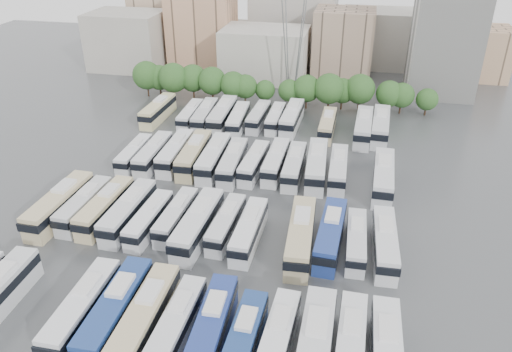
% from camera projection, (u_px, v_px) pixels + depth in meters
% --- Properties ---
extents(ground, '(220.00, 220.00, 0.00)m').
position_uv_depth(ground, '(225.00, 210.00, 69.48)').
color(ground, '#424447').
rests_on(ground, ground).
extents(tree_line, '(64.30, 7.69, 8.02)m').
position_uv_depth(tree_line, '(264.00, 85.00, 103.99)').
color(tree_line, black).
rests_on(tree_line, ground).
extents(city_buildings, '(102.00, 35.00, 20.00)m').
position_uv_depth(city_buildings, '(268.00, 35.00, 128.77)').
color(city_buildings, '#9E998E').
rests_on(city_buildings, ground).
extents(apartment_tower, '(14.00, 14.00, 26.00)m').
position_uv_depth(apartment_tower, '(446.00, 34.00, 106.88)').
color(apartment_tower, silver).
rests_on(apartment_tower, ground).
extents(electricity_pylon, '(9.00, 6.91, 33.83)m').
position_uv_depth(electricity_pylon, '(294.00, 8.00, 103.11)').
color(electricity_pylon, slate).
rests_on(electricity_pylon, ground).
extents(bus_r0_s4, '(2.79, 12.53, 3.93)m').
position_uv_depth(bus_r0_s4, '(83.00, 308.00, 49.93)').
color(bus_r0_s4, silver).
rests_on(bus_r0_s4, ground).
extents(bus_r0_s5, '(3.11, 13.29, 4.15)m').
position_uv_depth(bus_r0_s5, '(116.00, 311.00, 49.48)').
color(bus_r0_s5, navy).
rests_on(bus_r0_s5, ground).
extents(bus_r0_s6, '(2.90, 12.91, 4.04)m').
position_uv_depth(bus_r0_s6, '(146.00, 317.00, 48.80)').
color(bus_r0_s6, '#C8B68A').
rests_on(bus_r0_s6, ground).
extents(bus_r0_s7, '(2.73, 11.49, 3.59)m').
position_uv_depth(bus_r0_s7, '(177.00, 324.00, 48.23)').
color(bus_r0_s7, silver).
rests_on(bus_r0_s7, ground).
extents(bus_r0_s8, '(3.14, 12.49, 3.89)m').
position_uv_depth(bus_r0_s8, '(212.00, 328.00, 47.60)').
color(bus_r0_s8, navy).
rests_on(bus_r0_s8, ground).
extents(bus_r0_s9, '(2.76, 11.61, 3.63)m').
position_uv_depth(bus_r0_s9, '(243.00, 343.00, 46.18)').
color(bus_r0_s9, navy).
rests_on(bus_r0_s9, ground).
extents(bus_r0_s10, '(3.03, 11.65, 3.62)m').
position_uv_depth(bus_r0_s10, '(277.00, 341.00, 46.32)').
color(bus_r0_s10, white).
rests_on(bus_r0_s10, ground).
extents(bus_r0_s11, '(3.07, 13.66, 4.28)m').
position_uv_depth(bus_r0_s11, '(314.00, 351.00, 44.94)').
color(bus_r0_s11, silver).
rests_on(bus_r0_s11, ground).
extents(bus_r0_s12, '(2.89, 11.98, 3.74)m').
position_uv_depth(bus_r0_s12, '(350.00, 347.00, 45.65)').
color(bus_r0_s12, silver).
rests_on(bus_r0_s12, ground).
extents(bus_r1_s0, '(3.27, 13.51, 4.22)m').
position_uv_depth(bus_r1_s0, '(60.00, 204.00, 66.97)').
color(bus_r1_s0, '#CCBA8C').
rests_on(bus_r1_s0, ground).
extents(bus_r1_s1, '(2.85, 11.73, 3.66)m').
position_uv_depth(bus_r1_s1, '(84.00, 205.00, 67.35)').
color(bus_r1_s1, silver).
rests_on(bus_r1_s1, ground).
extents(bus_r1_s2, '(3.12, 12.39, 3.86)m').
position_uv_depth(bus_r1_s2, '(105.00, 207.00, 66.72)').
color(bus_r1_s2, beige).
rests_on(bus_r1_s2, ground).
extents(bus_r1_s3, '(3.08, 12.67, 3.95)m').
position_uv_depth(bus_r1_s3, '(128.00, 211.00, 65.67)').
color(bus_r1_s3, silver).
rests_on(bus_r1_s3, ground).
extents(bus_r1_s4, '(2.82, 11.09, 3.45)m').
position_uv_depth(bus_r1_s4, '(149.00, 219.00, 64.46)').
color(bus_r1_s4, white).
rests_on(bus_r1_s4, ground).
extents(bus_r1_s5, '(2.75, 11.08, 3.45)m').
position_uv_depth(bus_r1_s5, '(177.00, 216.00, 65.08)').
color(bus_r1_s5, silver).
rests_on(bus_r1_s5, ground).
extents(bus_r1_s6, '(3.38, 13.32, 4.15)m').
position_uv_depth(bus_r1_s6, '(198.00, 224.00, 62.87)').
color(bus_r1_s6, silver).
rests_on(bus_r1_s6, ground).
extents(bus_r1_s7, '(2.87, 11.05, 3.44)m').
position_uv_depth(bus_r1_s7, '(226.00, 224.00, 63.60)').
color(bus_r1_s7, silver).
rests_on(bus_r1_s7, ground).
extents(bus_r1_s8, '(2.71, 11.65, 3.64)m').
position_uv_depth(bus_r1_s8, '(249.00, 230.00, 62.09)').
color(bus_r1_s8, silver).
rests_on(bus_r1_s8, ground).
extents(bus_r1_s10, '(3.58, 13.59, 4.23)m').
position_uv_depth(bus_r1_s10, '(301.00, 236.00, 60.60)').
color(bus_r1_s10, tan).
rests_on(bus_r1_s10, ground).
extents(bus_r1_s11, '(3.36, 12.76, 3.97)m').
position_uv_depth(bus_r1_s11, '(330.00, 234.00, 61.12)').
color(bus_r1_s11, navy).
rests_on(bus_r1_s11, ground).
extents(bus_r1_s12, '(2.58, 10.82, 3.38)m').
position_uv_depth(bus_r1_s12, '(356.00, 240.00, 60.43)').
color(bus_r1_s12, silver).
rests_on(bus_r1_s12, ground).
extents(bus_r1_s13, '(3.07, 12.20, 3.80)m').
position_uv_depth(bus_r1_s13, '(385.00, 243.00, 59.70)').
color(bus_r1_s13, silver).
rests_on(bus_r1_s13, ground).
extents(bus_r2_s1, '(2.48, 10.80, 3.38)m').
position_uv_depth(bus_r2_s1, '(134.00, 154.00, 81.44)').
color(bus_r2_s1, silver).
rests_on(bus_r2_s1, ground).
extents(bus_r2_s2, '(2.78, 12.04, 3.77)m').
position_uv_depth(bus_r2_s2, '(153.00, 154.00, 81.05)').
color(bus_r2_s2, silver).
rests_on(bus_r2_s2, ground).
extents(bus_r2_s3, '(2.99, 12.57, 3.93)m').
position_uv_depth(bus_r2_s3, '(175.00, 152.00, 81.34)').
color(bus_r2_s3, silver).
rests_on(bus_r2_s3, ground).
extents(bus_r2_s4, '(3.39, 13.15, 4.09)m').
position_uv_depth(bus_r2_s4, '(194.00, 154.00, 80.48)').
color(bus_r2_s4, '#C2B385').
rests_on(bus_r2_s4, ground).
extents(bus_r2_s5, '(3.09, 12.98, 4.06)m').
position_uv_depth(bus_r2_s5, '(214.00, 158.00, 79.49)').
color(bus_r2_s5, silver).
rests_on(bus_r2_s5, ground).
extents(bus_r2_s6, '(3.17, 12.48, 3.89)m').
position_uv_depth(bus_r2_s6, '(233.00, 162.00, 78.30)').
color(bus_r2_s6, silver).
rests_on(bus_r2_s6, ground).
extents(bus_r2_s7, '(3.05, 11.50, 3.57)m').
position_uv_depth(bus_r2_s7, '(254.00, 163.00, 78.42)').
color(bus_r2_s7, silver).
rests_on(bus_r2_s7, ground).
extents(bus_r2_s8, '(2.79, 12.05, 3.77)m').
position_uv_depth(bus_r2_s8, '(276.00, 161.00, 78.65)').
color(bus_r2_s8, silver).
rests_on(bus_r2_s8, ground).
extents(bus_r2_s9, '(2.71, 12.01, 3.76)m').
position_uv_depth(bus_r2_s9, '(294.00, 166.00, 77.34)').
color(bus_r2_s9, silver).
rests_on(bus_r2_s9, ground).
extents(bus_r2_s10, '(3.58, 13.57, 4.22)m').
position_uv_depth(bus_r2_s10, '(317.00, 165.00, 77.04)').
color(bus_r2_s10, silver).
rests_on(bus_r2_s10, ground).
extents(bus_r2_s11, '(2.86, 12.05, 3.77)m').
position_uv_depth(bus_r2_s11, '(338.00, 169.00, 76.45)').
color(bus_r2_s11, silver).
rests_on(bus_r2_s11, ground).
extents(bus_r2_s13, '(3.34, 13.50, 4.21)m').
position_uv_depth(bus_r2_s13, '(383.00, 176.00, 73.80)').
color(bus_r2_s13, silver).
rests_on(bus_r2_s13, ground).
extents(bus_r3_s0, '(3.12, 12.61, 3.93)m').
position_uv_depth(bus_r3_s0, '(158.00, 110.00, 97.93)').
color(bus_r3_s0, beige).
rests_on(bus_r3_s0, ground).
extents(bus_r3_s2, '(2.76, 11.20, 3.49)m').
position_uv_depth(bus_r3_s2, '(190.00, 115.00, 96.33)').
color(bus_r3_s2, white).
rests_on(bus_r3_s2, ground).
extents(bus_r3_s3, '(3.29, 12.33, 3.83)m').
position_uv_depth(bus_r3_s3, '(205.00, 115.00, 95.70)').
color(bus_r3_s3, silver).
rests_on(bus_r3_s3, ground).
extents(bus_r3_s4, '(3.26, 13.58, 4.24)m').
position_uv_depth(bus_r3_s4, '(223.00, 115.00, 95.31)').
color(bus_r3_s4, silver).
rests_on(bus_r3_s4, ground).
extents(bus_r3_s5, '(3.18, 11.98, 3.72)m').
position_uv_depth(bus_r3_s5, '(238.00, 119.00, 94.13)').
color(bus_r3_s5, white).
rests_on(bus_r3_s5, ground).
extents(bus_r3_s6, '(2.86, 11.40, 3.55)m').
position_uv_depth(bus_r3_s6, '(258.00, 116.00, 95.53)').
color(bus_r3_s6, silver).
rests_on(bus_r3_s6, ground).
extents(bus_r3_s7, '(2.40, 10.93, 3.43)m').
position_uv_depth(bus_r3_s7, '(276.00, 118.00, 94.98)').
color(bus_r3_s7, silver).
rests_on(bus_r3_s7, ground).
extents(bus_r3_s8, '(3.17, 13.03, 4.07)m').
position_uv_depth(bus_r3_s8, '(292.00, 117.00, 94.42)').
color(bus_r3_s8, silver).
rests_on(bus_r3_s8, ground).
extents(bus_r3_s10, '(2.68, 11.63, 3.64)m').
position_uv_depth(bus_r3_s10, '(327.00, 125.00, 91.82)').
color(bus_r3_s10, '#C6B488').
rests_on(bus_r3_s10, ground).
extents(bus_r3_s12, '(3.31, 13.49, 4.21)m').
position_uv_depth(bus_r3_s12, '(363.00, 127.00, 90.27)').
color(bus_r3_s12, silver).
rests_on(bus_r3_s12, ground).
extents(bus_r3_s13, '(3.58, 13.71, 4.26)m').
position_uv_depth(bus_r3_s13, '(381.00, 126.00, 90.61)').
color(bus_r3_s13, silver).
rests_on(bus_r3_s13, ground).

